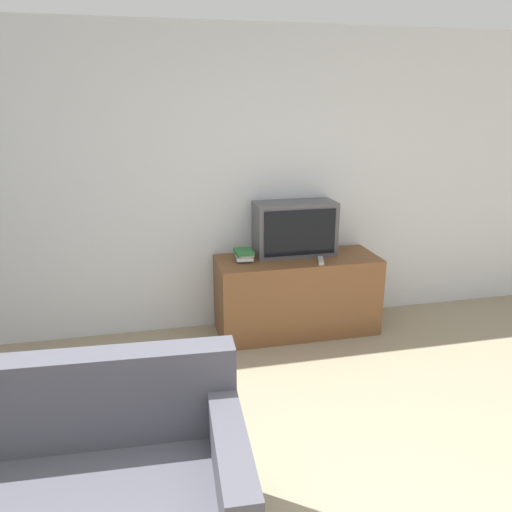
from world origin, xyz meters
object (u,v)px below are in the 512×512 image
at_px(tv_stand, 297,295).
at_px(television, 295,229).
at_px(book_stack, 244,255).
at_px(remote_on_stand, 321,261).

xyz_separation_m(tv_stand, television, (0.00, 0.11, 0.58)).
distance_m(television, book_stack, 0.51).
bearing_deg(tv_stand, remote_on_stand, -44.83).
height_order(television, remote_on_stand, television).
bearing_deg(remote_on_stand, television, 119.49).
distance_m(tv_stand, television, 0.59).
xyz_separation_m(television, book_stack, (-0.47, -0.08, -0.19)).
xyz_separation_m(tv_stand, remote_on_stand, (0.15, -0.15, 0.36)).
distance_m(television, remote_on_stand, 0.38).
bearing_deg(book_stack, remote_on_stand, -17.08).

